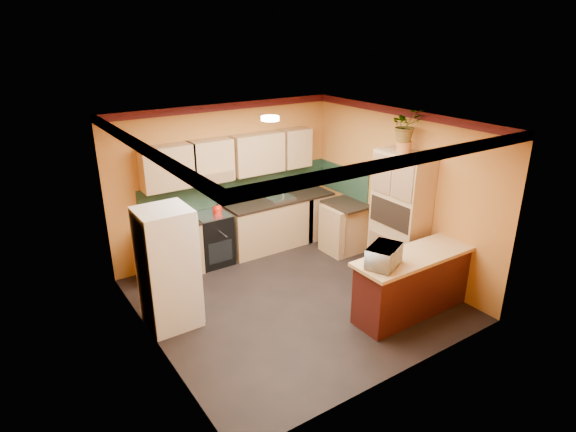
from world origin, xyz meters
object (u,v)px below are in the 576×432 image
object	(u,v)px
stove	(213,239)
breakfast_bar	(412,285)
pantry	(400,217)
base_cabinets_back	(244,232)
microwave	(384,256)
fridge	(168,268)

from	to	relation	value
stove	breakfast_bar	bearing A→B (deg)	-61.00
stove	pantry	bearing A→B (deg)	-42.33
pantry	breakfast_bar	xyz separation A→B (m)	(-0.63, -0.92, -0.61)
base_cabinets_back	stove	size ratio (longest dim) A/B	4.01
stove	microwave	bearing A→B (deg)	-70.76
fridge	pantry	world-z (taller)	pantry
fridge	microwave	size ratio (longest dim) A/B	3.31
base_cabinets_back	breakfast_bar	bearing A→B (deg)	-70.80
base_cabinets_back	pantry	bearing A→B (deg)	-51.29
base_cabinets_back	breakfast_bar	distance (m)	3.21
fridge	microwave	bearing A→B (deg)	-35.36
fridge	pantry	size ratio (longest dim) A/B	0.81
pantry	microwave	distance (m)	1.56
base_cabinets_back	stove	distance (m)	0.63
stove	fridge	distance (m)	1.92
stove	breakfast_bar	world-z (taller)	stove
base_cabinets_back	breakfast_bar	size ratio (longest dim) A/B	2.03
base_cabinets_back	pantry	distance (m)	2.77
stove	pantry	size ratio (longest dim) A/B	0.43
fridge	microwave	world-z (taller)	fridge
base_cabinets_back	microwave	bearing A→B (deg)	-81.87
stove	base_cabinets_back	bearing A→B (deg)	0.00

